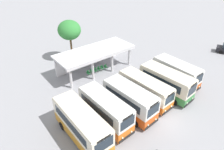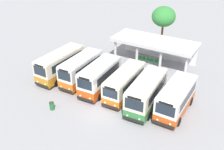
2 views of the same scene
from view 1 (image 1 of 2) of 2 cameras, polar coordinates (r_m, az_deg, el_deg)
ground_plane at (r=23.14m, az=15.35°, el=-12.04°), size 180.00×180.00×0.00m
city_bus_nearest_orange at (r=19.41m, az=-8.82°, el=-13.82°), size 2.43×7.40×3.37m
city_bus_second_in_row at (r=20.76m, az=-1.98°, el=-9.82°), size 2.43×6.81×3.30m
city_bus_middle_cream at (r=22.00m, az=5.10°, el=-7.07°), size 2.63×6.70×3.34m
city_bus_fourth_amber at (r=24.19m, az=9.47°, el=-3.86°), size 2.47×7.25×3.00m
city_bus_fifth_blue at (r=25.75m, az=15.40°, el=-1.87°), size 2.77×7.14×3.27m
city_bus_far_end_green at (r=28.30m, az=18.06°, el=0.79°), size 2.48×6.68×3.15m
terminal_canopy at (r=30.11m, az=-5.44°, el=6.03°), size 11.80×4.80×3.40m
waiting_chair_end_by_column at (r=29.36m, az=-6.87°, el=0.68°), size 0.45×0.45×0.86m
waiting_chair_second_from_end at (r=29.62m, az=-5.85°, el=1.06°), size 0.45×0.45×0.86m
waiting_chair_middle_seat at (r=29.92m, az=-4.87°, el=1.45°), size 0.45×0.45×0.86m
waiting_chair_fourth_seat at (r=30.22m, az=-3.91°, el=1.83°), size 0.45×0.45×0.86m
waiting_chair_fifth_seat at (r=30.51m, az=-2.93°, el=2.18°), size 0.45×0.45×0.86m
waiting_chair_far_end_seat at (r=30.74m, az=-1.86°, el=2.45°), size 0.45×0.45×0.86m
roadside_tree_behind_canopy at (r=32.77m, az=-12.24°, el=12.57°), size 3.67×3.67×6.75m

